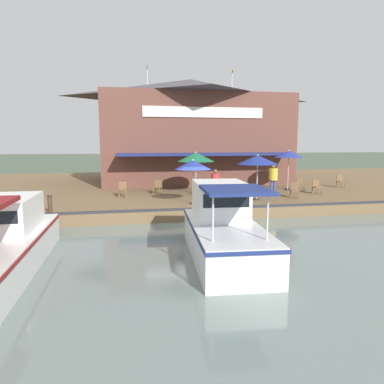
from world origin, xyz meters
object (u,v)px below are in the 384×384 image
object	(u,v)px
cafe_chair_facing_river	(123,189)
cafe_chair_under_first_umbrella	(158,186)
cafe_chair_back_row_seat	(317,186)
person_at_quay_edge	(273,176)
cafe_chair_beside_entrance	(340,180)
mooring_post	(50,204)
patio_umbrella_back_row	(258,160)
cafe_chair_far_corner_seat	(300,183)
cafe_chair_mid_patio	(295,189)
patio_umbrella_far_corner	(193,165)
motorboat_outer_channel	(221,228)
patio_umbrella_by_entrance	(196,157)
patio_umbrella_near_quay_edge	(289,154)
tree_downstream_bank	(169,130)
waterfront_restaurant	(191,130)
person_near_entrance	(215,181)

from	to	relation	value
cafe_chair_facing_river	cafe_chair_under_first_umbrella	xyz separation A→B (m)	(-0.68, 2.06, 0.00)
cafe_chair_back_row_seat	person_at_quay_edge	size ratio (longest dim) A/B	0.47
cafe_chair_beside_entrance	mooring_post	size ratio (longest dim) A/B	1.03
patio_umbrella_back_row	cafe_chair_far_corner_seat	size ratio (longest dim) A/B	2.88
patio_umbrella_back_row	cafe_chair_mid_patio	size ratio (longest dim) A/B	2.88
patio_umbrella_far_corner	motorboat_outer_channel	xyz separation A→B (m)	(6.12, -0.26, -1.67)
cafe_chair_back_row_seat	patio_umbrella_far_corner	bearing A→B (deg)	-75.83
patio_umbrella_by_entrance	patio_umbrella_near_quay_edge	size ratio (longest dim) A/B	0.97
patio_umbrella_by_entrance	cafe_chair_back_row_seat	distance (m)	7.49
patio_umbrella_back_row	cafe_chair_facing_river	size ratio (longest dim) A/B	2.88
cafe_chair_mid_patio	cafe_chair_beside_entrance	bearing A→B (deg)	124.74
cafe_chair_mid_patio	cafe_chair_far_corner_seat	world-z (taller)	same
patio_umbrella_back_row	motorboat_outer_channel	distance (m)	7.95
patio_umbrella_near_quay_edge	person_at_quay_edge	world-z (taller)	patio_umbrella_near_quay_edge
cafe_chair_far_corner_seat	cafe_chair_back_row_seat	bearing A→B (deg)	9.79
patio_umbrella_far_corner	cafe_chair_back_row_seat	xyz separation A→B (m)	(-2.01, 7.98, -1.49)
tree_downstream_bank	cafe_chair_under_first_umbrella	bearing A→B (deg)	-9.96
cafe_chair_facing_river	cafe_chair_far_corner_seat	bearing A→B (deg)	92.53
waterfront_restaurant	mooring_post	world-z (taller)	waterfront_restaurant
patio_umbrella_by_entrance	person_at_quay_edge	bearing A→B (deg)	72.61
person_near_entrance	patio_umbrella_back_row	bearing A→B (deg)	77.87
patio_umbrella_near_quay_edge	cafe_chair_back_row_seat	world-z (taller)	patio_umbrella_near_quay_edge
person_near_entrance	tree_downstream_bank	size ratio (longest dim) A/B	0.24
cafe_chair_facing_river	cafe_chair_under_first_umbrella	world-z (taller)	same
patio_umbrella_far_corner	cafe_chair_mid_patio	xyz separation A→B (m)	(-0.85, 5.95, -1.49)
cafe_chair_far_corner_seat	person_at_quay_edge	bearing A→B (deg)	-61.32
cafe_chair_under_first_umbrella	person_at_quay_edge	bearing A→B (deg)	76.92
cafe_chair_beside_entrance	motorboat_outer_channel	size ratio (longest dim) A/B	0.14
person_at_quay_edge	patio_umbrella_by_entrance	bearing A→B (deg)	-107.39
cafe_chair_under_first_umbrella	mooring_post	world-z (taller)	cafe_chair_under_first_umbrella
cafe_chair_mid_patio	person_near_entrance	world-z (taller)	person_near_entrance
cafe_chair_beside_entrance	person_at_quay_edge	distance (m)	6.53
cafe_chair_under_first_umbrella	cafe_chair_facing_river	bearing A→B (deg)	-71.81
waterfront_restaurant	cafe_chair_under_first_umbrella	world-z (taller)	waterfront_restaurant
cafe_chair_facing_river	cafe_chair_back_row_seat	bearing A→B (deg)	84.96
patio_umbrella_back_row	cafe_chair_back_row_seat	bearing A→B (deg)	108.27
mooring_post	motorboat_outer_channel	bearing A→B (deg)	52.21
cafe_chair_under_first_umbrella	cafe_chair_back_row_seat	size ratio (longest dim) A/B	1.00
cafe_chair_mid_patio	cafe_chair_beside_entrance	world-z (taller)	same
cafe_chair_far_corner_seat	tree_downstream_bank	xyz separation A→B (m)	(-14.53, -6.62, 3.90)
cafe_chair_facing_river	person_near_entrance	size ratio (longest dim) A/B	0.52
waterfront_restaurant	patio_umbrella_near_quay_edge	bearing A→B (deg)	34.08
waterfront_restaurant	patio_umbrella_by_entrance	bearing A→B (deg)	-8.50
patio_umbrella_back_row	person_at_quay_edge	world-z (taller)	patio_umbrella_back_row
cafe_chair_facing_river	cafe_chair_beside_entrance	size ratio (longest dim) A/B	1.00
patio_umbrella_back_row	waterfront_restaurant	bearing A→B (deg)	-171.81
cafe_chair_facing_river	mooring_post	distance (m)	5.26
patio_umbrella_near_quay_edge	mooring_post	size ratio (longest dim) A/B	3.14
patio_umbrella_near_quay_edge	patio_umbrella_back_row	bearing A→B (deg)	-45.51
patio_umbrella_near_quay_edge	cafe_chair_facing_river	bearing A→B (deg)	-84.81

